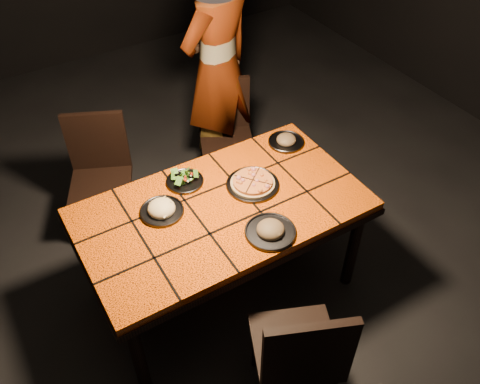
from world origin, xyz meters
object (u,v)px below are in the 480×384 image
dining_table (222,216)px  chair_near (300,353)px  plate_pizza (253,183)px  chair_far_right (225,128)px  plate_pasta (162,209)px  diner (218,69)px  chair_far_left (100,168)px

dining_table → chair_near: size_ratio=1.75×
plate_pizza → chair_far_right: bearing=70.1°
chair_far_right → plate_pasta: size_ratio=3.50×
dining_table → diner: 1.26m
plate_pizza → plate_pasta: 0.55m
dining_table → plate_pasta: size_ratio=6.57×
chair_near → plate_pasta: size_ratio=3.76×
diner → plate_pizza: bearing=53.1°
chair_far_left → plate_pizza: chair_far_left is taller
diner → plate_pizza: 1.10m
chair_far_left → chair_far_right: size_ratio=1.04×
plate_pasta → plate_pizza: bearing=-7.6°
diner → chair_far_right: bearing=60.3°
dining_table → chair_far_right: size_ratio=1.88×
plate_pizza → plate_pasta: plate_pasta is taller
chair_far_left → plate_pizza: size_ratio=2.44×
diner → plate_pizza: (-0.35, -1.04, -0.14)m
chair_near → chair_far_right: size_ratio=1.07×
chair_far_right → diner: diner is taller
dining_table → chair_far_left: size_ratio=1.82×
dining_table → plate_pizza: bearing=13.2°
chair_far_right → plate_pasta: (-0.87, -0.82, 0.28)m
plate_pizza → plate_pasta: size_ratio=1.49×
dining_table → diner: diner is taller
dining_table → chair_far_right: (0.56, 0.95, -0.18)m
chair_near → plate_pasta: chair_near is taller
chair_far_left → diner: diner is taller
chair_near → dining_table: bearing=-71.7°
chair_far_left → plate_pasta: (0.11, -0.83, 0.26)m
plate_pasta → chair_near: bearing=-76.5°
plate_pizza → chair_far_left: bearing=125.9°
dining_table → diner: size_ratio=0.89×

